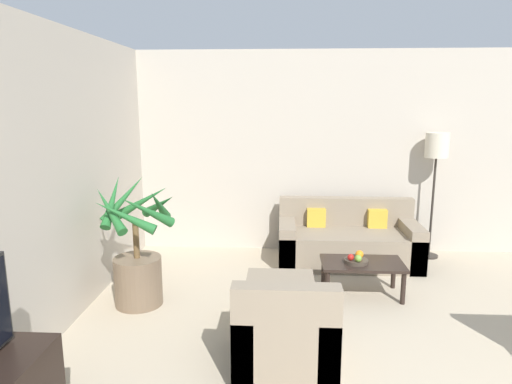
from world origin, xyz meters
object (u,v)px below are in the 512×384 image
at_px(apple_red, 351,257).
at_px(armchair, 285,335).
at_px(floor_lamp, 436,153).
at_px(fruit_bowl, 356,261).
at_px(potted_palm, 137,259).
at_px(apple_green, 358,258).
at_px(coffee_table, 362,267).
at_px(orange_fruit, 359,254).
at_px(sofa_loveseat, 348,242).
at_px(ottoman, 280,300).

bearing_deg(apple_red, armchair, -117.26).
xyz_separation_m(floor_lamp, fruit_bowl, (-1.18, -1.30, -1.00)).
xyz_separation_m(potted_palm, floor_lamp, (3.41, 1.63, 0.90)).
xyz_separation_m(potted_palm, apple_green, (2.24, 0.25, -0.04)).
height_order(coffee_table, apple_green, apple_green).
distance_m(floor_lamp, apple_green, 2.04).
distance_m(fruit_bowl, orange_fruit, 0.08).
xyz_separation_m(apple_red, apple_green, (0.07, -0.04, 0.00)).
relative_size(sofa_loveseat, fruit_bowl, 6.98).
xyz_separation_m(orange_fruit, ottoman, (-0.83, -0.64, -0.24)).
height_order(apple_green, ottoman, apple_green).
height_order(fruit_bowl, apple_red, apple_red).
height_order(apple_green, orange_fruit, orange_fruit).
bearing_deg(coffee_table, potted_palm, -171.29).
bearing_deg(orange_fruit, potted_palm, -171.05).
xyz_separation_m(coffee_table, orange_fruit, (-0.03, 0.00, 0.14)).
height_order(armchair, ottoman, armchair).
bearing_deg(floor_lamp, fruit_bowl, -132.11).
bearing_deg(sofa_loveseat, potted_palm, -149.55).
bearing_deg(coffee_table, ottoman, -143.81).
relative_size(potted_palm, sofa_loveseat, 0.76).
bearing_deg(orange_fruit, coffee_table, -7.05).
relative_size(coffee_table, armchair, 1.08).
bearing_deg(floor_lamp, potted_palm, -154.47).
distance_m(apple_red, apple_green, 0.08).
xyz_separation_m(coffee_table, apple_green, (-0.06, -0.11, 0.13)).
xyz_separation_m(apple_red, ottoman, (-0.73, -0.57, -0.23)).
distance_m(fruit_bowl, apple_red, 0.09).
distance_m(potted_palm, orange_fruit, 2.30).
relative_size(floor_lamp, apple_green, 21.80).
xyz_separation_m(floor_lamp, armchair, (-1.93, -2.68, -1.11)).
relative_size(coffee_table, orange_fruit, 9.96).
distance_m(sofa_loveseat, armchair, 2.54).
bearing_deg(fruit_bowl, apple_green, -84.87).
bearing_deg(coffee_table, floor_lamp, 49.06).
relative_size(potted_palm, fruit_bowl, 5.28).
relative_size(apple_red, orange_fruit, 0.80).
bearing_deg(apple_green, floor_lamp, 49.74).
bearing_deg(orange_fruit, sofa_loveseat, 88.72).
relative_size(coffee_table, fruit_bowl, 3.43).
height_order(potted_palm, ottoman, potted_palm).
xyz_separation_m(floor_lamp, ottoman, (-1.97, -1.91, -1.17)).
xyz_separation_m(fruit_bowl, apple_red, (-0.06, -0.04, 0.05)).
bearing_deg(floor_lamp, ottoman, -135.94).
distance_m(potted_palm, coffee_table, 2.34).
relative_size(fruit_bowl, orange_fruit, 2.90).
xyz_separation_m(fruit_bowl, apple_green, (0.01, -0.08, 0.06)).
height_order(coffee_table, apple_red, apple_red).
bearing_deg(apple_green, orange_fruit, 74.81).
xyz_separation_m(apple_green, ottoman, (-0.80, -0.53, -0.24)).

